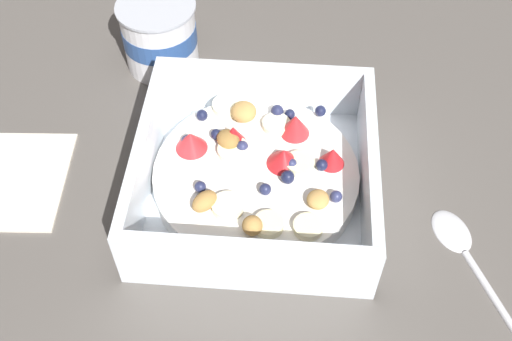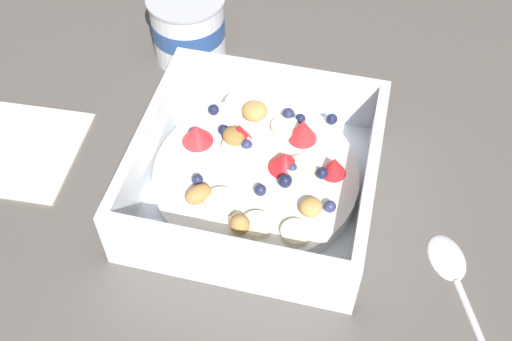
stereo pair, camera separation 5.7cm
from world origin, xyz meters
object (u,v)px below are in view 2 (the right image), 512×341
(fruit_bowl, at_px, (256,175))
(yogurt_cup, at_px, (188,26))
(folded_napkin, at_px, (19,149))
(spoon, at_px, (459,282))

(fruit_bowl, xyz_separation_m, yogurt_cup, (-0.12, 0.17, 0.02))
(yogurt_cup, relative_size, folded_napkin, 0.72)
(fruit_bowl, height_order, yogurt_cup, yogurt_cup)
(spoon, height_order, yogurt_cup, yogurt_cup)
(spoon, distance_m, yogurt_cup, 0.39)
(fruit_bowl, distance_m, yogurt_cup, 0.21)
(fruit_bowl, height_order, folded_napkin, fruit_bowl)
(yogurt_cup, xyz_separation_m, folded_napkin, (-0.13, -0.18, -0.04))
(spoon, relative_size, yogurt_cup, 1.94)
(yogurt_cup, distance_m, folded_napkin, 0.22)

